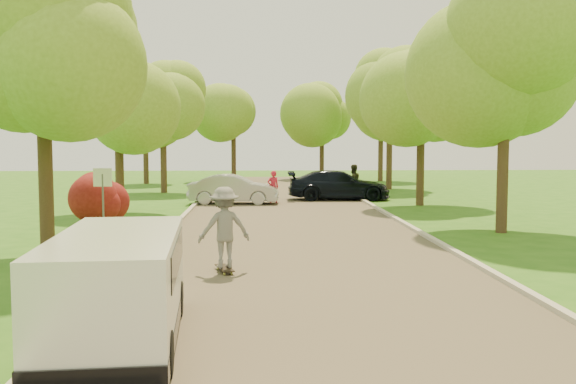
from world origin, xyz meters
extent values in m
plane|color=#2A6016|center=(0.00, 0.00, 0.00)|extent=(100.00, 100.00, 0.00)
cube|color=#4C4438|center=(0.00, 8.00, 0.01)|extent=(8.00, 60.00, 0.01)
cube|color=#B2AD9E|center=(-4.05, 8.00, 0.06)|extent=(0.18, 60.00, 0.12)
cube|color=#B2AD9E|center=(4.05, 8.00, 0.06)|extent=(0.18, 60.00, 0.12)
cylinder|color=#59595E|center=(-5.80, 4.00, 1.00)|extent=(0.06, 0.06, 2.00)
cube|color=white|center=(-5.80, 4.00, 1.90)|extent=(0.55, 0.04, 0.55)
cylinder|color=#382619|center=(-6.30, 5.50, 0.35)|extent=(0.12, 0.12, 0.70)
sphere|color=#590F0F|center=(-6.30, 5.50, 1.10)|extent=(1.70, 1.70, 1.70)
cylinder|color=#382619|center=(-6.50, 1.00, 1.80)|extent=(0.36, 0.36, 3.60)
sphere|color=olive|center=(-6.50, 1.00, 4.98)|extent=(4.60, 4.60, 4.60)
sphere|color=olive|center=(-5.81, 1.00, 5.67)|extent=(3.45, 3.45, 3.45)
cylinder|color=#382619|center=(-7.00, 12.00, 1.57)|extent=(0.36, 0.36, 3.15)
sphere|color=olive|center=(-7.00, 12.00, 4.41)|extent=(4.20, 4.20, 4.20)
sphere|color=olive|center=(-6.37, 12.00, 5.04)|extent=(3.15, 3.15, 3.15)
cylinder|color=#382619|center=(-6.60, 22.00, 1.91)|extent=(0.36, 0.36, 3.83)
sphere|color=olive|center=(-6.60, 22.00, 5.27)|extent=(4.80, 4.80, 4.80)
sphere|color=olive|center=(-5.88, 22.00, 5.99)|extent=(3.60, 3.60, 3.60)
cylinder|color=#382619|center=(6.80, 5.00, 1.91)|extent=(0.36, 0.36, 3.83)
sphere|color=olive|center=(6.80, 5.00, 5.33)|extent=(5.00, 5.00, 5.00)
sphere|color=olive|center=(7.55, 5.00, 6.08)|extent=(3.75, 3.75, 3.75)
cylinder|color=#382619|center=(6.40, 14.00, 1.69)|extent=(0.36, 0.36, 3.38)
sphere|color=olive|center=(6.40, 14.00, 4.70)|extent=(4.40, 4.40, 4.40)
sphere|color=olive|center=(7.06, 14.00, 5.36)|extent=(3.30, 3.30, 3.30)
cylinder|color=#382619|center=(7.00, 24.00, 2.02)|extent=(0.36, 0.36, 4.05)
sphere|color=olive|center=(7.00, 24.00, 5.61)|extent=(5.20, 5.20, 5.20)
sphere|color=olive|center=(7.78, 24.00, 6.39)|extent=(3.90, 3.90, 3.90)
cylinder|color=#382619|center=(-9.00, 30.00, 1.80)|extent=(0.36, 0.36, 3.60)
sphere|color=olive|center=(-9.00, 30.00, 5.10)|extent=(5.00, 5.00, 5.00)
sphere|color=olive|center=(-8.25, 30.00, 5.85)|extent=(3.75, 3.75, 3.75)
cylinder|color=#382619|center=(8.00, 32.00, 1.91)|extent=(0.36, 0.36, 3.83)
sphere|color=olive|center=(8.00, 32.00, 5.33)|extent=(5.00, 5.00, 5.00)
sphere|color=olive|center=(8.75, 32.00, 6.08)|extent=(3.75, 3.75, 3.75)
cylinder|color=#382619|center=(-3.00, 34.00, 1.69)|extent=(0.36, 0.36, 3.38)
sphere|color=olive|center=(-3.00, 34.00, 4.81)|extent=(4.80, 4.80, 4.80)
sphere|color=olive|center=(-2.28, 34.00, 5.53)|extent=(3.60, 3.60, 3.60)
cylinder|color=#382619|center=(4.00, 36.00, 1.80)|extent=(0.36, 0.36, 3.60)
sphere|color=olive|center=(4.00, 36.00, 5.10)|extent=(5.00, 5.00, 5.00)
sphere|color=olive|center=(4.75, 36.00, 5.85)|extent=(3.75, 3.75, 3.75)
cube|color=white|center=(-3.20, -6.07, 0.90)|extent=(2.01, 4.41, 1.48)
cube|color=black|center=(-3.20, -6.07, 0.27)|extent=(2.04, 4.50, 0.27)
cube|color=black|center=(-3.22, -5.85, 1.25)|extent=(1.95, 3.16, 0.49)
cylinder|color=black|center=(-3.86, -7.56, 0.30)|extent=(0.26, 0.61, 0.59)
cylinder|color=black|center=(-2.34, -7.44, 0.30)|extent=(0.26, 0.61, 0.59)
cylinder|color=black|center=(-4.06, -4.70, 0.30)|extent=(0.26, 0.61, 0.59)
cylinder|color=black|center=(-2.54, -4.58, 0.30)|extent=(0.26, 0.61, 0.59)
imported|color=#A3A3A8|center=(-2.30, 15.02, 0.70)|extent=(4.36, 1.78, 1.41)
imported|color=black|center=(2.95, 16.91, 0.75)|extent=(5.21, 2.21, 1.50)
cube|color=black|center=(-1.91, -1.00, 0.11)|extent=(0.51, 0.98, 0.02)
cylinder|color=#BFCC4C|center=(-1.92, -0.66, 0.05)|extent=(0.05, 0.08, 0.07)
cylinder|color=#BFCC4C|center=(-2.08, -0.70, 0.05)|extent=(0.05, 0.08, 0.07)
cylinder|color=#BFCC4C|center=(-1.74, -1.30, 0.05)|extent=(0.05, 0.08, 0.07)
cylinder|color=#BFCC4C|center=(-1.90, -1.35, 0.05)|extent=(0.05, 0.08, 0.07)
imported|color=slate|center=(-1.91, -1.00, 1.04)|extent=(1.33, 0.98, 1.84)
imported|color=#B41B34|center=(-0.42, 15.28, 0.78)|extent=(0.66, 0.53, 1.57)
imported|color=#2D2F1C|center=(3.76, 17.32, 0.89)|extent=(1.08, 1.00, 1.79)
camera|label=1|loc=(-1.14, -15.43, 2.98)|focal=40.00mm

